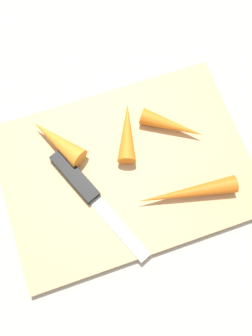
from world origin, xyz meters
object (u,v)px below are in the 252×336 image
knife (81,183)px  carrot_long (172,125)px  cutting_board (126,169)px  carrot_short (127,132)px  carrot_longest (187,193)px  carrot_shortest (57,141)px

knife → carrot_long: size_ratio=1.99×
cutting_board → carrot_short: 0.06m
cutting_board → knife: size_ratio=1.87×
cutting_board → carrot_longest: 0.10m
carrot_long → cutting_board: bearing=-118.6°
carrot_shortest → carrot_longest: bearing=-163.7°
carrot_short → carrot_long: bearing=-80.1°
carrot_longest → carrot_short: carrot_short is taller
cutting_board → carrot_long: bearing=23.2°
cutting_board → carrot_long: carrot_long is taller
knife → carrot_shortest: carrot_shortest is taller
carrot_short → carrot_shortest: size_ratio=1.01×
cutting_board → carrot_shortest: (-0.08, 0.07, 0.02)m
carrot_short → carrot_long: 0.07m
knife → carrot_short: size_ratio=2.08×
cutting_board → knife: 0.07m
knife → carrot_short: carrot_short is taller
knife → carrot_short: (0.09, 0.05, 0.01)m
carrot_short → cutting_board: bearing=179.0°
knife → carrot_longest: bearing=42.6°
carrot_short → carrot_shortest: 0.10m
cutting_board → carrot_longest: carrot_longest is taller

